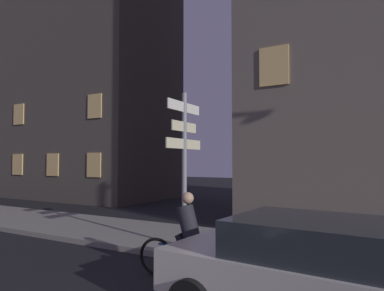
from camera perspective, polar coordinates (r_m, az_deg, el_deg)
sidewalk_kerb at (r=8.82m, az=7.88°, el=-16.50°), size 40.00×3.09×0.14m
signpost at (r=8.30m, az=-1.30°, el=-1.35°), size 0.12×1.60×3.72m
car_side_parked at (r=5.09m, az=18.88°, el=-18.68°), size 4.01×2.29×1.42m
cyclist at (r=6.55m, az=-1.12°, el=-15.32°), size 1.81×0.38×1.61m
building_left_block at (r=24.18m, az=-18.34°, el=16.93°), size 12.07×6.08×20.46m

